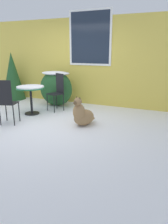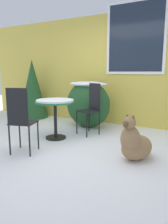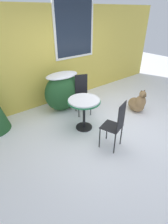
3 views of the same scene
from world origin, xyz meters
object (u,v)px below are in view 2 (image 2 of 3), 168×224
Objects in this scene: patio_chair_near_table at (91,107)px; dog at (135,144)px; patio_chair_far_side at (21,119)px; patio_table at (55,106)px.

patio_chair_near_table is 1.55m from dog.
patio_chair_far_side is 1.46× the size of dog.
patio_chair_near_table is (0.44, 0.62, -0.06)m from patio_table.
patio_table is 1.06× the size of dog.
patio_table is 0.76m from patio_chair_near_table.
patio_chair_far_side is at bearing -139.91° from dog.
patio_table is at bearing -105.95° from patio_chair_far_side.
patio_chair_near_table is 1.59m from patio_chair_far_side.
dog is (1.20, -0.93, -0.32)m from patio_chair_near_table.
dog is at bearing -15.07° from patio_chair_near_table.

